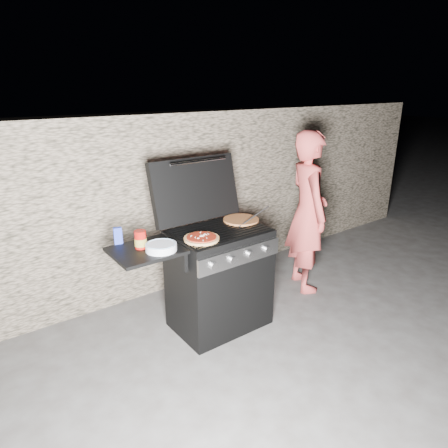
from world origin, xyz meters
TOP-DOWN VIEW (x-y plane):
  - ground at (0.00, 0.00)m, footprint 50.00×50.00m
  - stone_wall at (0.00, 1.05)m, footprint 8.00×0.35m
  - gas_grill at (-0.25, 0.00)m, footprint 1.34×0.79m
  - pizza_topped at (-0.24, -0.11)m, footprint 0.28×0.28m
  - pizza_plain at (0.29, 0.07)m, footprint 0.34×0.34m
  - sauce_jar at (-0.69, 0.04)m, footprint 0.10×0.10m
  - blue_carton at (-0.79, 0.22)m, footprint 0.07×0.05m
  - plate_stack at (-0.59, -0.09)m, footprint 0.28×0.28m
  - person at (1.16, 0.07)m, footprint 0.61×0.71m
  - tongs at (0.39, 0.00)m, footprint 0.43×0.12m

SIDE VIEW (x-z plane):
  - ground at x=0.00m, z-range 0.00..0.00m
  - gas_grill at x=-0.25m, z-range 0.00..0.91m
  - person at x=1.16m, z-range 0.00..1.65m
  - stone_wall at x=0.00m, z-range 0.00..1.80m
  - pizza_plain at x=0.29m, z-range 0.91..0.93m
  - pizza_topped at x=-0.24m, z-range 0.91..0.94m
  - plate_stack at x=-0.59m, z-range 0.90..0.96m
  - tongs at x=0.39m, z-range 0.91..1.00m
  - blue_carton at x=-0.79m, z-range 0.90..1.03m
  - sauce_jar at x=-0.69m, z-range 0.90..1.04m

